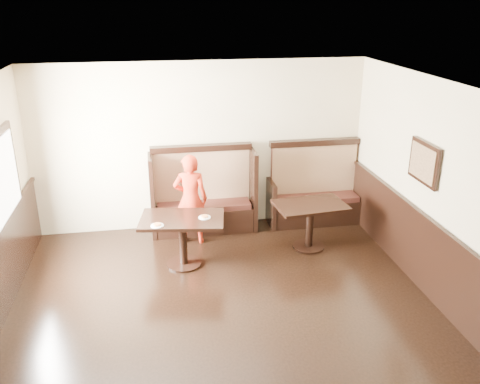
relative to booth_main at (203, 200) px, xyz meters
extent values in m
plane|color=black|center=(0.00, -3.30, -0.53)|extent=(7.00, 7.00, 0.00)
plane|color=beige|center=(0.00, 0.20, 0.87)|extent=(5.50, 0.00, 5.50)
plane|color=beige|center=(2.75, -3.30, 0.87)|extent=(0.00, 7.00, 7.00)
plane|color=white|center=(0.00, -3.30, 2.27)|extent=(7.00, 7.00, 0.00)
cube|color=black|center=(2.72, -3.30, -0.03)|extent=(0.05, 6.90, 1.00)
cube|color=black|center=(-2.71, -1.40, 1.02)|extent=(0.05, 1.50, 1.20)
cube|color=white|center=(-2.69, -1.40, 1.02)|extent=(0.01, 1.30, 1.00)
cube|color=black|center=(2.71, -2.10, 1.17)|extent=(0.04, 0.70, 0.55)
cube|color=olive|center=(2.69, -2.10, 1.17)|extent=(0.01, 0.60, 0.45)
cube|color=black|center=(0.00, -0.08, -0.32)|extent=(1.60, 0.50, 0.42)
cube|color=#351710|center=(0.00, -0.08, -0.07)|extent=(1.54, 0.46, 0.09)
cube|color=#44110D|center=(0.00, 0.13, 0.37)|extent=(1.60, 0.12, 0.92)
cube|color=black|center=(0.00, 0.13, 0.87)|extent=(1.68, 0.16, 0.10)
cube|color=black|center=(-0.84, 0.02, 0.15)|extent=(0.07, 0.72, 1.36)
cube|color=black|center=(0.84, 0.02, 0.15)|extent=(0.07, 0.72, 1.36)
cube|color=black|center=(1.95, -0.08, -0.32)|extent=(1.50, 0.50, 0.42)
cube|color=#351710|center=(1.95, -0.08, -0.07)|extent=(1.44, 0.46, 0.09)
cube|color=#44110D|center=(1.95, 0.13, 0.37)|extent=(1.50, 0.12, 0.92)
cube|color=black|center=(1.95, 0.13, 0.87)|extent=(1.58, 0.16, 0.10)
cube|color=black|center=(1.16, 0.02, -0.13)|extent=(0.07, 0.72, 0.80)
cube|color=black|center=(2.74, 0.02, -0.13)|extent=(0.07, 0.72, 0.80)
cube|color=black|center=(-0.43, -1.21, 0.21)|extent=(1.29, 0.92, 0.05)
cylinder|color=black|center=(-0.43, -1.21, -0.17)|extent=(0.12, 0.12, 0.70)
cylinder|color=black|center=(-0.43, -1.21, -0.51)|extent=(0.52, 0.52, 0.03)
cube|color=black|center=(1.56, -0.98, 0.19)|extent=(1.13, 0.80, 0.05)
cylinder|color=black|center=(1.56, -0.98, -0.18)|extent=(0.12, 0.12, 0.68)
cylinder|color=black|center=(1.56, -0.98, -0.51)|extent=(0.50, 0.50, 0.03)
imported|color=#B62813|center=(-0.24, -0.47, 0.21)|extent=(0.59, 0.44, 1.48)
cylinder|color=white|center=(-0.79, -1.42, 0.24)|extent=(0.18, 0.18, 0.01)
cylinder|color=tan|center=(-0.79, -1.42, 0.25)|extent=(0.11, 0.11, 0.02)
cylinder|color=#EABA54|center=(-0.79, -1.42, 0.26)|extent=(0.10, 0.10, 0.01)
cylinder|color=white|center=(-0.11, -1.25, 0.24)|extent=(0.18, 0.18, 0.01)
cylinder|color=tan|center=(-0.11, -1.25, 0.25)|extent=(0.11, 0.11, 0.01)
cylinder|color=#EABA54|center=(-0.11, -1.25, 0.26)|extent=(0.09, 0.09, 0.01)
camera|label=1|loc=(-0.75, -7.91, 3.21)|focal=38.00mm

